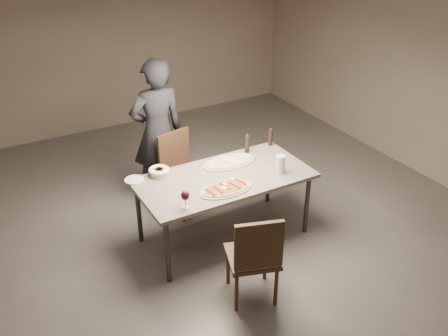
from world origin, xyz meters
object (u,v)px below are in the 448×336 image
pepper_mill_left (247,144)px  chair_far (180,167)px  dining_table (224,181)px  zucchini_pizza (226,189)px  carafe (280,164)px  chair_near (255,255)px  bread_basket (159,171)px  ham_pizza (229,162)px  diner (157,132)px

pepper_mill_left → chair_far: size_ratio=0.24×
dining_table → zucchini_pizza: zucchini_pizza is taller
carafe → chair_near: 1.16m
pepper_mill_left → bread_basket: bearing=-179.9°
zucchini_pizza → chair_near: chair_near is taller
ham_pizza → chair_far: 0.69m
ham_pizza → bread_basket: size_ratio=2.80×
pepper_mill_left → diner: size_ratio=0.13×
zucchini_pizza → chair_far: 1.05m
bread_basket → carafe: carafe is taller
pepper_mill_left → zucchini_pizza: bearing=-135.8°
pepper_mill_left → chair_far: (-0.64, 0.43, -0.33)m
carafe → chair_far: size_ratio=0.21×
bread_basket → diner: diner is taller
ham_pizza → carafe: bearing=-76.7°
bread_basket → chair_far: (0.43, 0.43, -0.27)m
bread_basket → pepper_mill_left: (1.07, 0.00, 0.06)m
pepper_mill_left → carafe: size_ratio=1.12×
pepper_mill_left → chair_far: bearing=146.3°
zucchini_pizza → pepper_mill_left: (0.62, 0.60, 0.09)m
zucchini_pizza → diner: bearing=121.2°
diner → carafe: bearing=123.4°
pepper_mill_left → diner: (-0.77, 0.73, 0.02)m
bread_basket → ham_pizza: bearing=-9.4°
chair_near → diner: diner is taller
zucchini_pizza → bread_basket: bread_basket is taller
carafe → pepper_mill_left: bearing=94.5°
carafe → ham_pizza: bearing=128.2°
chair_far → pepper_mill_left: bearing=134.4°
pepper_mill_left → chair_near: size_ratio=0.24×
chair_near → diner: (-0.02, 2.08, 0.35)m
pepper_mill_left → carafe: bearing=-85.5°
carafe → chair_near: size_ratio=0.21×
ham_pizza → diner: bearing=93.3°
diner → zucchini_pizza: bearing=98.0°
ham_pizza → bread_basket: (-0.76, 0.13, 0.03)m
zucchini_pizza → chair_far: bearing=116.0°
dining_table → carafe: carafe is taller
carafe → chair_near: bearing=-135.8°
chair_far → diner: 0.49m
ham_pizza → pepper_mill_left: pepper_mill_left is taller
zucchini_pizza → pepper_mill_left: bearing=68.9°
pepper_mill_left → diner: 1.06m
dining_table → bread_basket: bearing=147.9°
ham_pizza → carafe: (0.35, -0.45, 0.08)m
dining_table → bread_basket: size_ratio=8.33×
dining_table → diner: (-0.27, 1.09, 0.19)m
zucchini_pizza → pepper_mill_left: size_ratio=2.53×
bread_basket → chair_near: 1.41m
chair_far → carafe: bearing=112.5°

